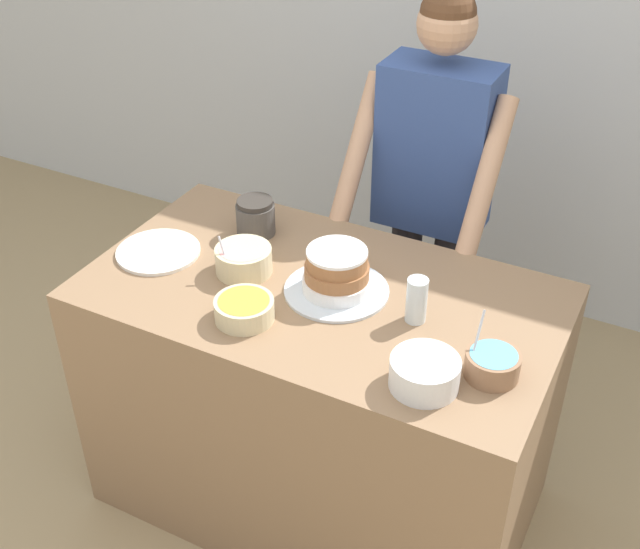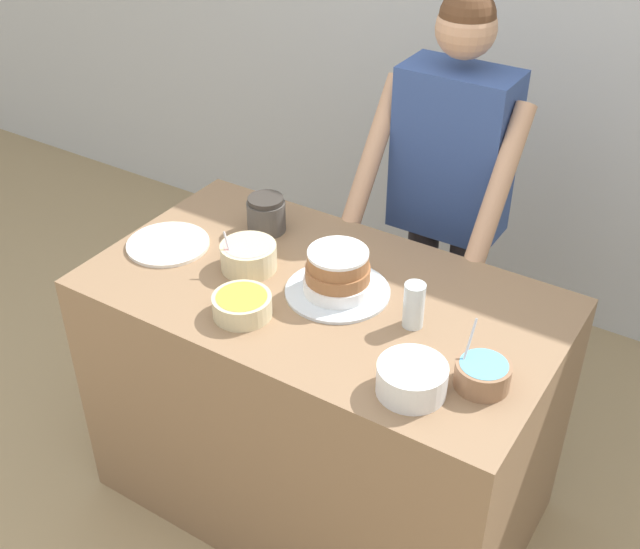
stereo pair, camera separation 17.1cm
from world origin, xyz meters
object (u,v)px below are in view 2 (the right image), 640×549
(frosting_bowl_white, at_px, (412,378))
(frosting_bowl_blue, at_px, (483,373))
(drinking_glass, at_px, (414,305))
(frosting_bowl_orange, at_px, (242,305))
(stoneware_jar, at_px, (266,214))
(cake, at_px, (338,275))
(ceramic_plate, at_px, (168,244))
(frosting_bowl_pink, at_px, (249,255))
(person_baker, at_px, (450,179))

(frosting_bowl_white, relative_size, frosting_bowl_blue, 1.08)
(frosting_bowl_blue, bearing_deg, drinking_glass, 153.71)
(frosting_bowl_blue, bearing_deg, frosting_bowl_orange, -172.79)
(frosting_bowl_orange, bearing_deg, stoneware_jar, 117.09)
(stoneware_jar, bearing_deg, cake, -25.08)
(drinking_glass, bearing_deg, frosting_bowl_blue, -26.29)
(frosting_bowl_white, xyz_separation_m, ceramic_plate, (-0.99, 0.20, -0.04))
(frosting_bowl_white, xyz_separation_m, frosting_bowl_pink, (-0.69, 0.24, -0.00))
(frosting_bowl_blue, height_order, drinking_glass, frosting_bowl_blue)
(frosting_bowl_white, bearing_deg, stoneware_jar, 149.75)
(frosting_bowl_white, height_order, ceramic_plate, frosting_bowl_white)
(frosting_bowl_blue, xyz_separation_m, frosting_bowl_pink, (-0.83, 0.12, 0.01))
(cake, distance_m, drinking_glass, 0.26)
(frosting_bowl_blue, bearing_deg, frosting_bowl_pink, 172.00)
(drinking_glass, distance_m, stoneware_jar, 0.69)
(person_baker, distance_m, drinking_glass, 0.75)
(frosting_bowl_pink, distance_m, drinking_glass, 0.57)
(frosting_bowl_blue, xyz_separation_m, ceramic_plate, (-1.14, 0.08, -0.03))
(person_baker, xyz_separation_m, stoneware_jar, (-0.43, -0.51, -0.03))
(frosting_bowl_pink, height_order, frosting_bowl_orange, frosting_bowl_pink)
(frosting_bowl_white, height_order, frosting_bowl_blue, frosting_bowl_blue)
(person_baker, distance_m, cake, 0.70)
(frosting_bowl_white, distance_m, drinking_glass, 0.28)
(stoneware_jar, bearing_deg, frosting_bowl_pink, -68.15)
(ceramic_plate, height_order, stoneware_jar, stoneware_jar)
(person_baker, relative_size, frosting_bowl_white, 9.08)
(frosting_bowl_pink, bearing_deg, ceramic_plate, -172.71)
(frosting_bowl_blue, distance_m, frosting_bowl_pink, 0.84)
(frosting_bowl_white, height_order, frosting_bowl_pink, frosting_bowl_pink)
(frosting_bowl_blue, relative_size, frosting_bowl_pink, 0.96)
(drinking_glass, relative_size, stoneware_jar, 1.07)
(person_baker, xyz_separation_m, drinking_glass, (0.22, -0.72, -0.02))
(stoneware_jar, bearing_deg, person_baker, 49.95)
(cake, bearing_deg, frosting_bowl_blue, -15.95)
(frosting_bowl_blue, bearing_deg, frosting_bowl_white, -140.10)
(cake, height_order, frosting_bowl_blue, frosting_bowl_blue)
(person_baker, height_order, stoneware_jar, person_baker)
(drinking_glass, bearing_deg, frosting_bowl_orange, -153.31)
(frosting_bowl_orange, bearing_deg, ceramic_plate, 158.83)
(frosting_bowl_white, height_order, frosting_bowl_orange, frosting_bowl_white)
(ceramic_plate, relative_size, stoneware_jar, 2.09)
(cake, bearing_deg, frosting_bowl_white, -35.03)
(ceramic_plate, bearing_deg, cake, 6.80)
(frosting_bowl_pink, bearing_deg, drinking_glass, 1.43)
(person_baker, relative_size, frosting_bowl_orange, 9.57)
(person_baker, xyz_separation_m, frosting_bowl_orange, (-0.21, -0.94, -0.05))
(frosting_bowl_white, relative_size, drinking_glass, 1.31)
(frosting_bowl_white, height_order, stoneware_jar, stoneware_jar)
(cake, height_order, frosting_bowl_orange, cake)
(person_baker, distance_m, ceramic_plate, 1.01)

